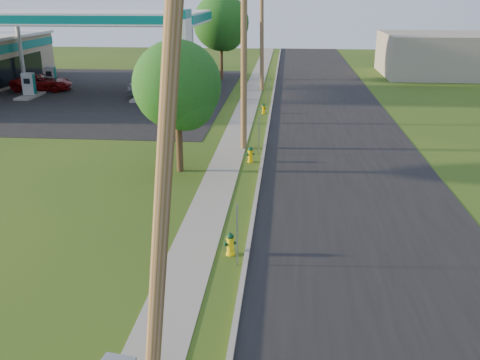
% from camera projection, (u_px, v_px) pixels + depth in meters
% --- Properties ---
extents(ground_plane, '(140.00, 140.00, 0.00)m').
position_uv_depth(ground_plane, '(209.00, 353.00, 12.25)').
color(ground_plane, '#2B4715').
rests_on(ground_plane, ground).
extents(road, '(8.00, 120.00, 0.02)m').
position_uv_depth(road, '(357.00, 200.00, 21.27)').
color(road, black).
rests_on(road, ground).
extents(curb, '(0.15, 120.00, 0.15)m').
position_uv_depth(curb, '(257.00, 195.00, 21.58)').
color(curb, gray).
rests_on(curb, ground).
extents(sidewalk, '(1.50, 120.00, 0.03)m').
position_uv_depth(sidewalk, '(214.00, 195.00, 21.75)').
color(sidewalk, gray).
rests_on(sidewalk, ground).
extents(forecourt, '(26.00, 28.00, 0.02)m').
position_uv_depth(forecourt, '(71.00, 93.00, 43.64)').
color(forecourt, black).
rests_on(forecourt, ground).
extents(utility_pole_near, '(1.40, 0.32, 9.48)m').
position_uv_depth(utility_pole_near, '(164.00, 167.00, 9.77)').
color(utility_pole_near, brown).
rests_on(utility_pole_near, ground).
extents(utility_pole_mid, '(1.40, 0.32, 9.80)m').
position_uv_depth(utility_pole_mid, '(244.00, 53.00, 26.62)').
color(utility_pole_mid, brown).
rests_on(utility_pole_mid, ground).
extents(utility_pole_far, '(1.40, 0.32, 9.50)m').
position_uv_depth(utility_pole_far, '(262.00, 31.00, 43.58)').
color(utility_pole_far, brown).
rests_on(utility_pole_far, ground).
extents(sign_post_near, '(0.05, 0.04, 2.00)m').
position_uv_depth(sign_post_near, '(237.00, 235.00, 15.85)').
color(sign_post_near, gray).
rests_on(sign_post_near, ground).
extents(sign_post_mid, '(0.05, 0.04, 2.00)m').
position_uv_depth(sign_post_mid, '(259.00, 135.00, 26.93)').
color(sign_post_mid, gray).
rests_on(sign_post_mid, ground).
extents(sign_post_far, '(0.05, 0.04, 2.00)m').
position_uv_depth(sign_post_far, '(268.00, 92.00, 38.39)').
color(sign_post_far, gray).
rests_on(sign_post_far, ground).
extents(gas_canopy, '(18.18, 9.18, 6.40)m').
position_uv_depth(gas_canopy, '(88.00, 18.00, 41.51)').
color(gas_canopy, silver).
rests_on(gas_canopy, ground).
extents(fuel_pump_nw, '(1.20, 3.20, 1.90)m').
position_uv_depth(fuel_pump_nw, '(29.00, 88.00, 41.73)').
color(fuel_pump_nw, gray).
rests_on(fuel_pump_nw, ground).
extents(fuel_pump_ne, '(1.20, 3.20, 1.90)m').
position_uv_depth(fuel_pump_ne, '(142.00, 90.00, 40.98)').
color(fuel_pump_ne, gray).
rests_on(fuel_pump_ne, ground).
extents(fuel_pump_sw, '(1.20, 3.20, 1.90)m').
position_uv_depth(fuel_pump_sw, '(51.00, 80.00, 45.49)').
color(fuel_pump_sw, gray).
rests_on(fuel_pump_sw, ground).
extents(fuel_pump_se, '(1.20, 3.20, 1.90)m').
position_uv_depth(fuel_pump_se, '(154.00, 82.00, 44.74)').
color(fuel_pump_se, gray).
rests_on(fuel_pump_se, ground).
extents(price_pylon, '(0.34, 2.04, 6.85)m').
position_uv_depth(price_pylon, '(187.00, 34.00, 31.96)').
color(price_pylon, gray).
rests_on(price_pylon, ground).
extents(distant_building, '(14.00, 10.00, 4.00)m').
position_uv_depth(distant_building, '(456.00, 55.00, 52.36)').
color(distant_building, gray).
rests_on(distant_building, ground).
extents(tree_verge, '(3.92, 3.92, 5.94)m').
position_uv_depth(tree_verge, '(179.00, 89.00, 23.37)').
color(tree_verge, '#352416').
rests_on(tree_verge, ground).
extents(tree_lot, '(5.10, 5.10, 7.74)m').
position_uv_depth(tree_lot, '(222.00, 25.00, 48.75)').
color(tree_lot, '#352416').
rests_on(tree_lot, ground).
extents(hydrant_near, '(0.40, 0.35, 0.77)m').
position_uv_depth(hydrant_near, '(230.00, 244.00, 16.71)').
color(hydrant_near, yellow).
rests_on(hydrant_near, ground).
extents(hydrant_mid, '(0.40, 0.36, 0.78)m').
position_uv_depth(hydrant_mid, '(250.00, 155.00, 25.87)').
color(hydrant_mid, '#E3B704').
rests_on(hydrant_mid, ground).
extents(hydrant_far, '(0.36, 0.32, 0.69)m').
position_uv_depth(hydrant_far, '(264.00, 109.00, 36.24)').
color(hydrant_far, '#DAAB00').
rests_on(hydrant_far, ground).
extents(car_red, '(5.06, 2.58, 1.37)m').
position_uv_depth(car_red, '(42.00, 82.00, 44.53)').
color(car_red, '#6F0909').
rests_on(car_red, ground).
extents(car_silver, '(4.49, 2.74, 1.43)m').
position_uv_depth(car_silver, '(154.00, 88.00, 41.71)').
color(car_silver, silver).
rests_on(car_silver, ground).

